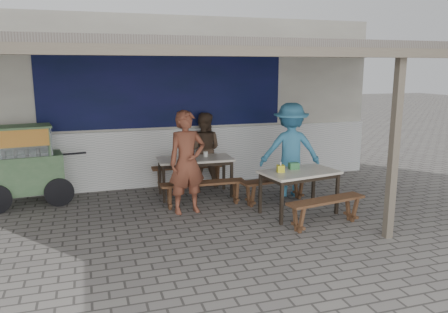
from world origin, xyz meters
name	(u,v)px	position (x,y,z in m)	size (l,w,h in m)	color
ground	(218,233)	(0.00, 0.00, 0.00)	(60.00, 60.00, 0.00)	#68645E
back_wall	(171,102)	(0.00, 3.58, 1.72)	(9.00, 1.28, 3.50)	beige
warung_roof	(202,51)	(0.02, 0.90, 2.71)	(9.00, 4.21, 2.81)	#5F5951
table_left	(195,162)	(0.16, 2.04, 0.67)	(1.45, 0.74, 0.75)	white
bench_left_street	(203,188)	(0.14, 1.36, 0.34)	(1.53, 0.33, 0.45)	brown
bench_left_wall	(189,171)	(0.19, 2.73, 0.34)	(1.53, 0.33, 0.45)	brown
table_right	(299,176)	(1.59, 0.47, 0.67)	(1.37, 0.96, 0.75)	white
bench_right_street	(326,206)	(1.71, -0.23, 0.33)	(1.39, 0.51, 0.45)	brown
bench_right_wall	(275,185)	(1.47, 1.16, 0.33)	(1.39, 0.51, 0.45)	brown
vendor_cart	(24,163)	(-2.90, 2.39, 0.79)	(1.77, 0.89, 1.45)	#638659
patron_street_side	(187,162)	(-0.21, 1.11, 0.88)	(0.64, 0.42, 1.77)	brown
patron_wall_side	(204,149)	(0.52, 2.75, 0.78)	(0.75, 0.59, 1.55)	brown
patron_right_table	(290,150)	(1.93, 1.54, 0.90)	(1.17, 0.67, 1.81)	#3F8FBB
tissue_box	(281,169)	(1.25, 0.50, 0.81)	(0.12, 0.12, 0.12)	gold
donation_box	(294,166)	(1.56, 0.63, 0.81)	(0.17, 0.11, 0.11)	#377D47
condiment_jar	(206,154)	(0.40, 2.14, 0.80)	(0.09, 0.09, 0.10)	silver
condiment_bowl	(186,157)	(-0.02, 2.08, 0.78)	(0.21, 0.21, 0.05)	silver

